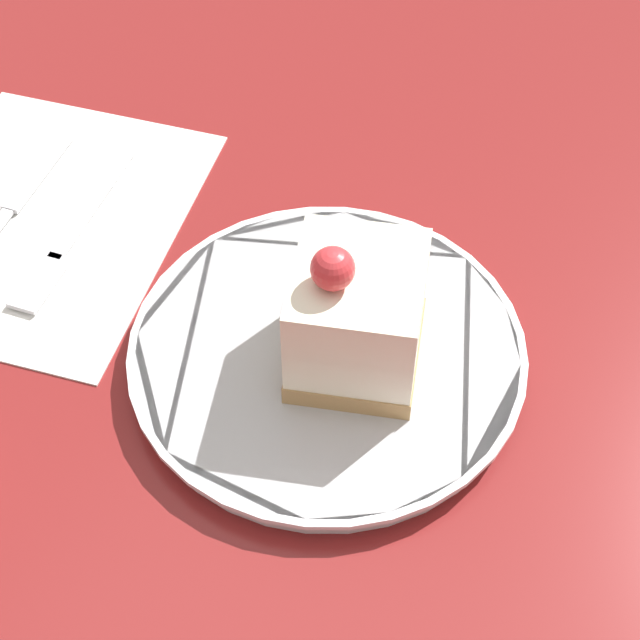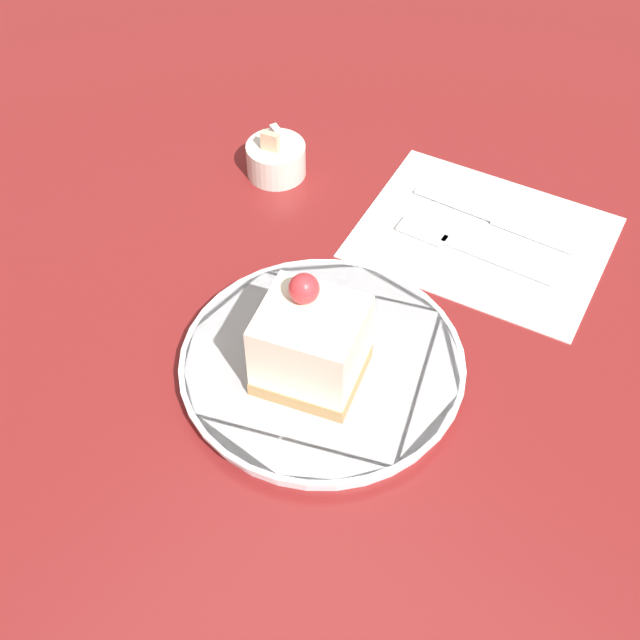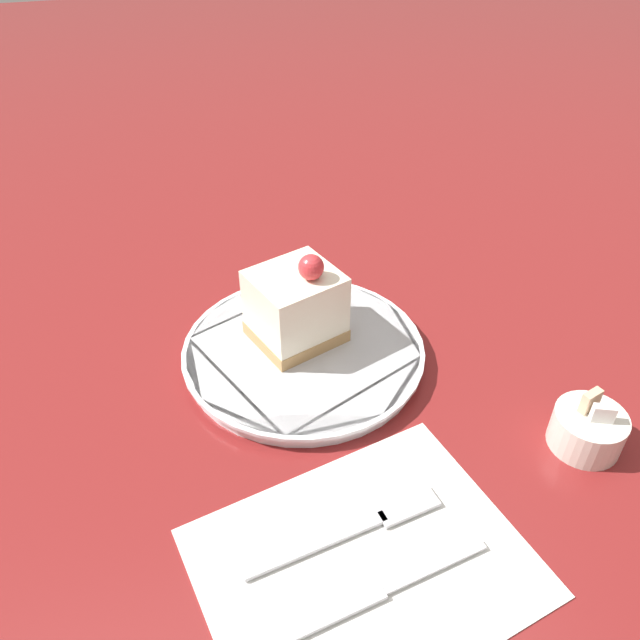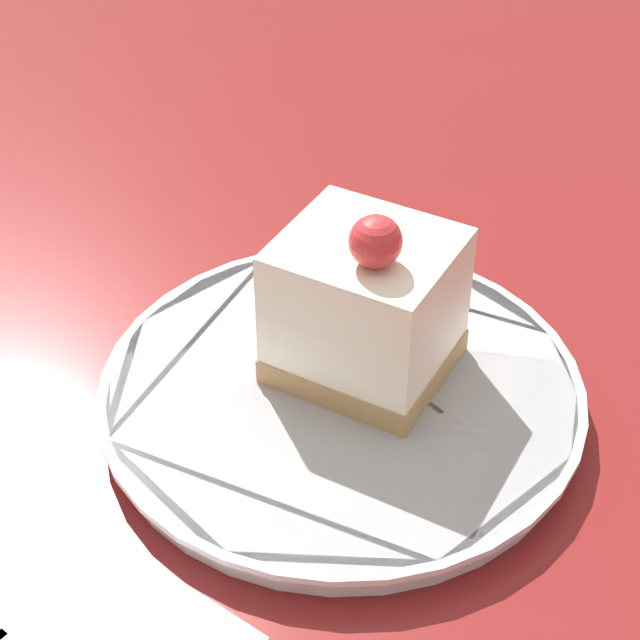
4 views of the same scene
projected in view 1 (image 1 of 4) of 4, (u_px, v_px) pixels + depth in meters
ground_plane at (256, 383)px, 0.70m from camera, size 4.00×4.00×0.00m
plate at (327, 355)px, 0.70m from camera, size 0.26×0.26×0.02m
cake_slice at (356, 315)px, 0.66m from camera, size 0.10×0.11×0.11m
napkin at (44, 221)px, 0.79m from camera, size 0.25×0.29×0.00m
fork at (66, 241)px, 0.77m from camera, size 0.04×0.18×0.00m
knife at (20, 195)px, 0.80m from camera, size 0.04×0.18×0.00m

